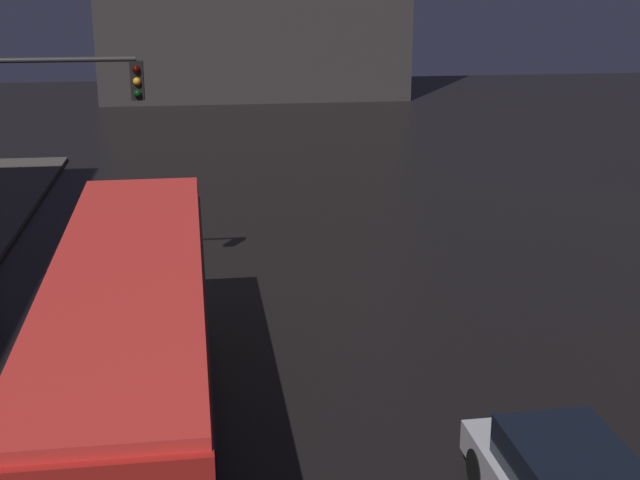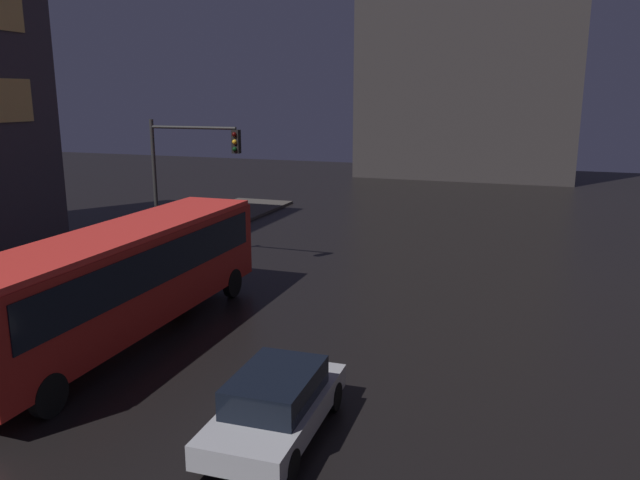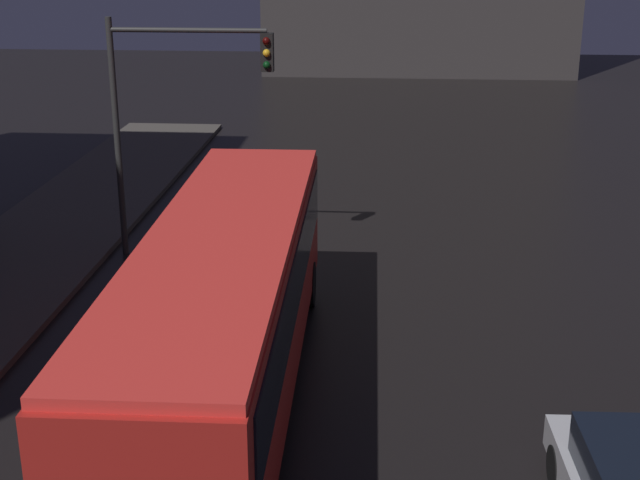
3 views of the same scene
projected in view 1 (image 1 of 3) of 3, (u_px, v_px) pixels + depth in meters
bus_near at (131, 334)px, 14.58m from camera, size 2.67×11.81×3.24m
traffic_light_main at (37, 128)px, 20.71m from camera, size 4.02×0.35×5.99m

